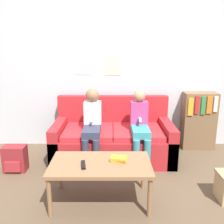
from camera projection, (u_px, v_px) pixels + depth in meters
ground_plane at (112, 175)px, 3.21m from camera, size 10.00×10.00×0.00m
wall_back at (112, 66)px, 3.95m from camera, size 8.00×0.06×2.60m
couch at (112, 139)px, 3.69m from camera, size 1.70×0.89×0.86m
coffee_table at (99, 167)px, 2.56m from camera, size 1.03×0.59×0.44m
person_left at (91, 123)px, 3.41m from camera, size 0.24×0.60×1.04m
person_right at (139, 124)px, 3.41m from camera, size 0.24×0.60×1.02m
tv_remote at (82, 165)px, 2.48m from camera, size 0.07×0.17×0.02m
book_stack at (118, 159)px, 2.60m from camera, size 0.19×0.14×0.04m
bookshelf at (197, 120)px, 3.99m from camera, size 0.51×0.28×0.91m
backpack at (14, 159)px, 3.27m from camera, size 0.29×0.22×0.34m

